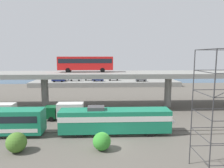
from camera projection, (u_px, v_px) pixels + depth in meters
ground_plane at (110, 145)px, 26.88m from camera, size 260.00×260.00×0.00m
rail_strip_near at (109, 136)px, 30.06m from camera, size 110.00×0.12×0.12m
rail_strip_far at (109, 132)px, 31.60m from camera, size 110.00×0.12×0.12m
train_locomotive at (120, 119)px, 30.61m from camera, size 17.13×3.04×4.18m
highway_overpass at (107, 76)px, 45.71m from camera, size 96.00×10.34×7.83m
transit_bus_on_overpass at (86, 63)px, 45.99m from camera, size 12.00×2.68×3.40m
service_truck_west at (66, 111)px, 37.52m from camera, size 6.80×2.46×3.04m
scaffolding_tower at (223, 110)px, 19.47m from camera, size 4.11×4.11×12.10m
pier_parking_lot at (105, 83)px, 81.20m from camera, size 56.11×11.47×1.71m
parked_car_0 at (98, 79)px, 79.70m from camera, size 4.25×1.97×1.50m
parked_car_1 at (64, 78)px, 82.87m from camera, size 4.40×1.83×1.50m
parked_car_2 at (75, 79)px, 80.60m from camera, size 4.65×1.93×1.50m
parked_car_3 at (62, 79)px, 80.39m from camera, size 4.53×1.84×1.50m
parked_car_4 at (89, 78)px, 82.19m from camera, size 4.12×1.88×1.50m
parked_car_5 at (114, 79)px, 81.95m from camera, size 4.51×1.92×1.50m
parked_car_6 at (141, 79)px, 79.20m from camera, size 4.06×1.93×1.50m
parked_car_7 at (58, 80)px, 77.69m from camera, size 4.69×1.87×1.50m
harbor_water at (105, 79)px, 104.08m from camera, size 140.00×36.00×0.01m
shrub_left at (16, 142)px, 24.91m from camera, size 2.41×2.41×2.41m
shrub_right at (102, 141)px, 25.47m from camera, size 2.21×2.21×2.21m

